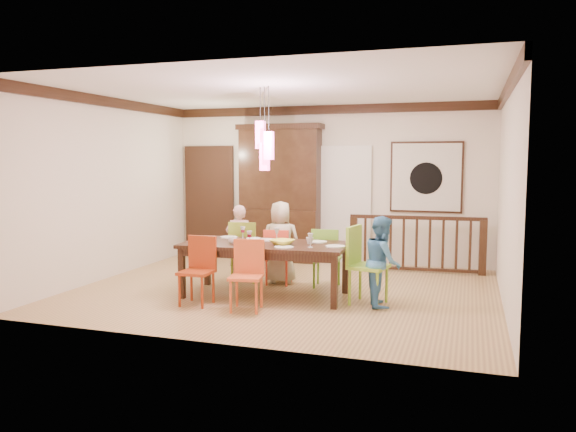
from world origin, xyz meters
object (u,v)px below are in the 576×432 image
(china_hutch, at_px, (280,193))
(chair_far_left, at_px, (245,247))
(chair_end_right, at_px, (369,260))
(balustrade, at_px, (416,243))
(dining_table, at_px, (265,248))
(person_end_right, at_px, (382,261))
(person_far_mid, at_px, (281,242))
(person_far_left, at_px, (239,242))

(china_hutch, bearing_deg, chair_far_left, -87.90)
(chair_end_right, xyz_separation_m, china_hutch, (-2.16, 2.71, 0.69))
(chair_far_left, height_order, china_hutch, china_hutch)
(balustrade, bearing_deg, dining_table, -132.15)
(china_hutch, height_order, person_end_right, china_hutch)
(china_hutch, xyz_separation_m, person_end_right, (2.34, -2.74, -0.69))
(balustrade, height_order, person_far_mid, person_far_mid)
(chair_far_left, distance_m, china_hutch, 2.04)
(chair_far_left, distance_m, person_far_left, 0.15)
(dining_table, distance_m, balustrade, 3.02)
(chair_end_right, relative_size, person_far_left, 0.86)
(chair_end_right, height_order, balustrade, chair_end_right)
(dining_table, relative_size, chair_far_left, 2.46)
(china_hutch, height_order, balustrade, china_hutch)
(chair_far_left, relative_size, person_end_right, 0.80)
(person_far_mid, bearing_deg, chair_end_right, 139.38)
(china_hutch, xyz_separation_m, person_far_left, (-0.06, -1.84, -0.68))
(balustrade, relative_size, person_end_right, 1.91)
(person_far_mid, height_order, person_end_right, person_far_mid)
(dining_table, relative_size, balustrade, 1.03)
(balustrade, bearing_deg, chair_end_right, -103.68)
(chair_far_left, height_order, chair_end_right, chair_end_right)
(chair_end_right, xyz_separation_m, person_end_right, (0.19, -0.04, 0.00))
(chair_far_left, xyz_separation_m, person_far_mid, (0.58, 0.03, 0.09))
(dining_table, xyz_separation_m, person_far_left, (-0.76, 0.87, -0.07))
(chair_end_right, bearing_deg, person_end_right, -90.47)
(person_far_left, height_order, person_end_right, person_far_left)
(balustrade, relative_size, person_far_left, 1.89)
(person_far_left, bearing_deg, chair_far_left, 144.17)
(chair_far_left, relative_size, china_hutch, 0.37)
(chair_far_left, relative_size, person_far_mid, 0.75)
(dining_table, bearing_deg, china_hutch, 101.66)
(chair_end_right, relative_size, balustrade, 0.46)
(china_hutch, relative_size, balustrade, 1.13)
(chair_far_left, height_order, person_end_right, person_end_right)
(chair_far_left, bearing_deg, china_hutch, -95.55)
(balustrade, distance_m, person_far_mid, 2.45)
(person_end_right, bearing_deg, person_far_mid, 46.82)
(balustrade, bearing_deg, person_far_mid, -145.55)
(person_far_left, xyz_separation_m, person_far_mid, (0.70, -0.02, 0.04))
(balustrade, height_order, person_far_left, person_far_left)
(balustrade, distance_m, person_far_left, 3.02)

